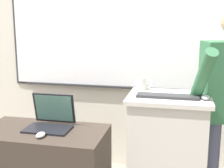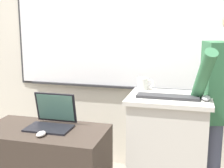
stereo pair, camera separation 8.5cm
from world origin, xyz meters
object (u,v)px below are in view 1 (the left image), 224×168
Objects in this scene: computer_mouse_by_keyboard at (205,97)px; laptop at (51,118)px; wireless_keyboard at (168,96)px; lectern_podium at (167,159)px; computer_mouse_by_laptop at (41,135)px; coffee_mug at (142,84)px.

laptop is at bearing 179.62° from computer_mouse_by_keyboard.
computer_mouse_by_keyboard is (0.26, 0.00, 0.01)m from wireless_keyboard.
wireless_keyboard reaches higher than lectern_podium.
wireless_keyboard is 4.35× the size of computer_mouse_by_keyboard.
lectern_podium is 0.51m from wireless_keyboard.
computer_mouse_by_keyboard is (1.15, -0.01, 0.23)m from laptop.
computer_mouse_by_keyboard reaches higher than computer_mouse_by_laptop.
wireless_keyboard is 3.20× the size of coffee_mug.
coffee_mug reaches higher than lectern_podium.
coffee_mug is (-0.21, 0.22, 0.04)m from wireless_keyboard.
lectern_podium is 2.28× the size of wireless_keyboard.
computer_mouse_by_laptop is (-0.88, -0.21, -0.29)m from wireless_keyboard.
wireless_keyboard reaches higher than computer_mouse_by_laptop.
computer_mouse_by_laptop is (-0.89, -0.27, 0.22)m from lectern_podium.
computer_mouse_by_laptop is 1.20m from computer_mouse_by_keyboard.
laptop is 2.56× the size of coffee_mug.
computer_mouse_by_keyboard is at bearing 0.32° from wireless_keyboard.
lectern_podium is at bearing 3.11° from laptop.
computer_mouse_by_keyboard is 0.74× the size of coffee_mug.
lectern_podium is at bearing -36.53° from coffee_mug.
lectern_podium is at bearing 80.23° from wireless_keyboard.
laptop is 0.92m from wireless_keyboard.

